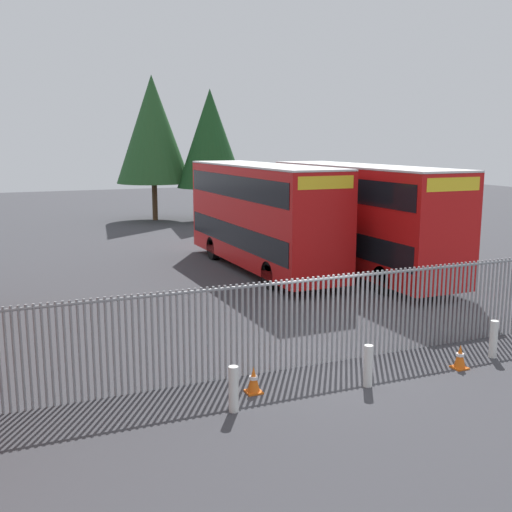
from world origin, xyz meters
TOP-DOWN VIEW (x-y plane):
  - ground_plane at (0.00, 8.00)m, footprint 100.00×100.00m
  - palisade_fence at (-1.22, 0.00)m, footprint 15.21×0.14m
  - double_decker_bus_near_gate at (6.55, 8.57)m, footprint 2.54×10.81m
  - double_decker_bus_behind_fence_left at (3.22, 10.94)m, footprint 2.54×10.81m
  - bollard_near_left at (-2.94, -1.71)m, footprint 0.20×0.20m
  - bollard_center_front at (0.26, -1.67)m, footprint 0.20×0.20m
  - bollard_near_right at (4.21, -1.31)m, footprint 0.20×0.20m
  - traffic_cone_by_gate at (-2.21, -1.00)m, footprint 0.34×0.34m
  - traffic_cone_mid_forecourt at (2.91, -1.60)m, footprint 0.34×0.34m
  - tree_tall_back at (3.26, 29.20)m, footprint 5.02×5.02m
  - tree_short_side at (6.58, 27.00)m, footprint 4.52×4.52m

SIDE VIEW (x-z plane):
  - ground_plane at x=0.00m, z-range 0.00..0.00m
  - traffic_cone_by_gate at x=-2.21m, z-range -0.01..0.58m
  - traffic_cone_mid_forecourt at x=2.91m, z-range -0.01..0.58m
  - bollard_near_left at x=-2.94m, z-range 0.00..0.95m
  - bollard_center_front at x=0.26m, z-range 0.00..0.95m
  - bollard_near_right at x=4.21m, z-range 0.00..0.95m
  - palisade_fence at x=-1.22m, z-range 0.00..2.35m
  - double_decker_bus_near_gate at x=6.55m, z-range 0.21..4.63m
  - double_decker_bus_behind_fence_left at x=3.22m, z-range 0.21..4.63m
  - tree_short_side at x=6.58m, z-range 1.14..9.89m
  - tree_tall_back at x=3.26m, z-range 1.27..10.98m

